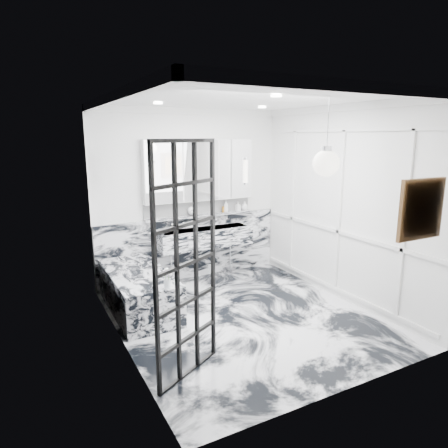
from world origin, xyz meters
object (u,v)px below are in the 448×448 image
trough_sink (205,237)px  bathtub (138,291)px  mirror_cabinet (200,170)px  crittall_door (187,264)px

trough_sink → bathtub: 1.55m
bathtub → mirror_cabinet: bearing=32.1°
mirror_cabinet → bathtub: mirror_cabinet is taller
mirror_cabinet → bathtub: (-1.32, -0.83, -1.54)m
bathtub → crittall_door: bearing=-89.3°
mirror_cabinet → bathtub: 2.20m
crittall_door → mirror_cabinet: size_ratio=1.22×
crittall_door → bathtub: bearing=61.6°
mirror_cabinet → bathtub: size_ratio=1.15×
trough_sink → mirror_cabinet: bearing=90.0°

